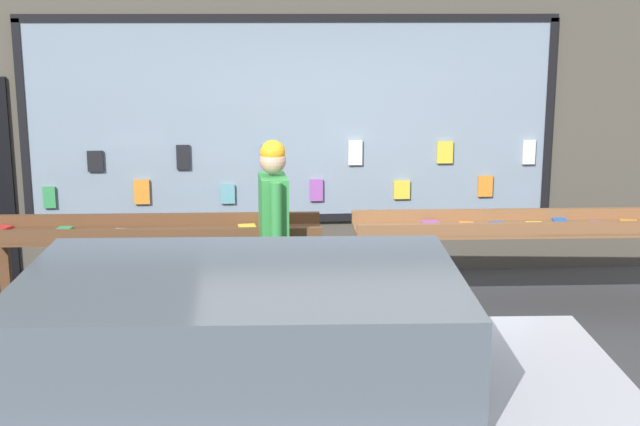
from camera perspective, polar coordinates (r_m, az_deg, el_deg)
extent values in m
plane|color=#38383A|center=(7.35, 1.92, -9.02)|extent=(40.00, 40.00, 0.00)
cube|color=#4C473D|center=(9.26, 0.22, 6.61)|extent=(8.20, 0.20, 3.46)
cube|color=gray|center=(9.12, -1.79, 5.95)|extent=(5.36, 0.03, 2.04)
cube|color=black|center=(9.06, -1.83, 12.37)|extent=(5.44, 0.06, 0.08)
cube|color=black|center=(9.30, -1.74, -0.31)|extent=(5.44, 0.06, 0.08)
cube|color=black|center=(9.37, -18.47, 5.47)|extent=(0.08, 0.06, 2.04)
cube|color=black|center=(9.65, 14.41, 5.93)|extent=(0.08, 0.06, 2.04)
cube|color=#338C4C|center=(9.40, -16.93, 0.96)|extent=(0.12, 0.03, 0.22)
cube|color=black|center=(9.24, -14.18, 3.24)|extent=(0.16, 0.03, 0.21)
cube|color=orange|center=(9.24, -11.33, 1.33)|extent=(0.16, 0.03, 0.25)
cube|color=black|center=(9.14, -8.75, 3.55)|extent=(0.13, 0.03, 0.25)
cube|color=#5999A5|center=(9.19, -5.93, 1.21)|extent=(0.14, 0.03, 0.20)
cube|color=#2659B2|center=(9.12, -3.30, 3.64)|extent=(0.15, 0.03, 0.23)
cube|color=#994CA5|center=(9.21, -0.24, 1.47)|extent=(0.13, 0.03, 0.22)
cube|color=silver|center=(9.19, 2.27, 3.89)|extent=(0.14, 0.03, 0.26)
cube|color=yellow|center=(9.33, 5.26, 1.49)|extent=(0.17, 0.03, 0.19)
cube|color=yellow|center=(9.35, 8.00, 3.87)|extent=(0.16, 0.03, 0.23)
cube|color=orange|center=(9.52, 10.53, 1.70)|extent=(0.15, 0.03, 0.22)
cube|color=silver|center=(9.59, 13.22, 3.82)|extent=(0.13, 0.03, 0.26)
cube|color=brown|center=(7.82, -0.60, -4.62)|extent=(0.09, 0.09, 0.78)
cube|color=brown|center=(8.65, -19.48, -3.64)|extent=(0.09, 0.09, 0.78)
cube|color=brown|center=(8.28, -0.72, -3.62)|extent=(0.09, 0.09, 0.78)
cube|color=brown|center=(8.02, -10.65, -1.35)|extent=(3.00, 0.77, 0.04)
cube|color=brown|center=(7.72, -10.96, -1.44)|extent=(2.98, 0.19, 0.12)
cube|color=brown|center=(8.28, -10.39, -0.45)|extent=(2.98, 0.19, 0.12)
cube|color=red|center=(8.44, -19.70, -0.95)|extent=(0.18, 0.22, 0.03)
cube|color=#338C4C|center=(8.18, -16.13, -1.08)|extent=(0.16, 0.22, 0.03)
cube|color=silver|center=(8.04, -12.67, -1.19)|extent=(0.17, 0.23, 0.02)
cube|color=#5999A5|center=(7.84, -9.13, -1.38)|extent=(0.17, 0.23, 0.02)
cube|color=yellow|center=(8.04, -4.65, -0.91)|extent=(0.18, 0.23, 0.02)
cube|color=#338C4C|center=(7.77, -1.05, -1.36)|extent=(0.19, 0.23, 0.02)
cube|color=brown|center=(8.00, 3.03, -4.30)|extent=(0.09, 0.09, 0.76)
cube|color=brown|center=(8.43, 2.74, -3.37)|extent=(0.09, 0.09, 0.76)
cube|color=brown|center=(8.35, 12.45, -0.97)|extent=(3.00, 0.75, 0.04)
cube|color=brown|center=(8.08, 12.97, -1.04)|extent=(2.98, 0.19, 0.12)
cube|color=brown|center=(8.60, 12.00, -0.14)|extent=(2.98, 0.19, 0.12)
cube|color=silver|center=(8.07, 3.51, -0.96)|extent=(0.15, 0.20, 0.02)
cube|color=black|center=(8.02, 5.28, -1.03)|extent=(0.18, 0.23, 0.03)
cube|color=#994CA5|center=(8.28, 7.15, -0.68)|extent=(0.17, 0.21, 0.02)
cube|color=orange|center=(8.29, 9.37, -0.74)|extent=(0.17, 0.24, 0.02)
cube|color=#2659B2|center=(8.33, 11.46, -0.75)|extent=(0.17, 0.22, 0.02)
cube|color=yellow|center=(8.40, 13.68, -0.75)|extent=(0.16, 0.23, 0.02)
cube|color=#2659B2|center=(8.63, 15.10, -0.48)|extent=(0.15, 0.21, 0.02)
cube|color=#994CA5|center=(8.59, 17.50, -0.70)|extent=(0.21, 0.26, 0.02)
cube|color=orange|center=(8.72, 19.17, -0.60)|extent=(0.21, 0.25, 0.02)
cylinder|color=#2D334C|center=(7.58, -2.89, -5.08)|extent=(0.14, 0.14, 0.82)
cylinder|color=#2D334C|center=(7.73, -2.99, -4.72)|extent=(0.14, 0.14, 0.82)
cube|color=#338C3F|center=(7.47, -3.00, 0.20)|extent=(0.24, 0.47, 0.58)
cylinder|color=#338C3F|center=(7.18, -2.81, -0.19)|extent=(0.09, 0.09, 0.55)
cylinder|color=#338C3F|center=(7.75, -3.19, 0.77)|extent=(0.09, 0.09, 0.55)
sphere|color=tan|center=(7.39, -3.04, 3.38)|extent=(0.22, 0.22, 0.22)
sphere|color=orange|center=(7.38, -3.05, 3.88)|extent=(0.21, 0.21, 0.21)
ellipsoid|color=white|center=(7.37, -6.85, -6.71)|extent=(0.30, 0.43, 0.19)
ellipsoid|color=black|center=(7.37, -6.85, -6.64)|extent=(0.26, 0.29, 0.20)
sphere|color=white|center=(7.58, -7.33, -5.87)|extent=(0.17, 0.17, 0.17)
cylinder|color=white|center=(7.16, -6.37, -7.07)|extent=(0.06, 0.10, 0.12)
cylinder|color=white|center=(7.56, -6.70, -7.73)|extent=(0.04, 0.04, 0.19)
cylinder|color=white|center=(7.53, -7.40, -7.82)|extent=(0.04, 0.04, 0.19)
cylinder|color=white|center=(7.34, -6.20, -8.35)|extent=(0.04, 0.04, 0.19)
cylinder|color=white|center=(7.32, -6.92, -8.44)|extent=(0.04, 0.04, 0.19)
cube|color=silver|center=(4.94, -4.91, -13.23)|extent=(4.17, 1.98, 0.55)
cube|color=#4C5660|center=(4.72, -5.04, -7.16)|extent=(2.37, 1.67, 0.56)
cylinder|color=black|center=(5.94, 8.97, -11.59)|extent=(0.61, 0.21, 0.60)
cylinder|color=black|center=(6.06, -17.47, -11.53)|extent=(0.61, 0.21, 0.60)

